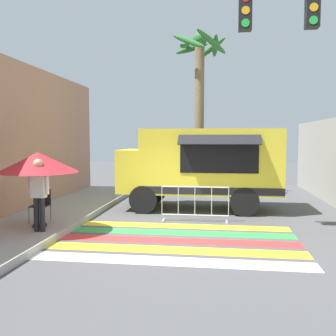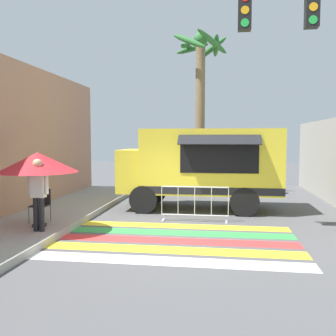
{
  "view_description": "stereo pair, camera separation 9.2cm",
  "coord_description": "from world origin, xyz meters",
  "px_view_note": "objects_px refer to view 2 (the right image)",
  "views": [
    {
      "loc": [
        1.26,
        -9.28,
        2.43
      ],
      "look_at": [
        -0.32,
        2.38,
        1.52
      ],
      "focal_mm": 40.0,
      "sensor_mm": 36.0,
      "label": 1
    },
    {
      "loc": [
        1.35,
        -9.26,
        2.43
      ],
      "look_at": [
        -0.32,
        2.38,
        1.52
      ],
      "focal_mm": 40.0,
      "sensor_mm": 36.0,
      "label": 2
    }
  ],
  "objects_px": {
    "vendor_person": "(38,190)",
    "barricade_front": "(195,204)",
    "food_truck": "(199,163)",
    "palm_tree": "(200,89)",
    "patio_umbrella": "(38,163)",
    "folding_chair": "(41,202)",
    "traffic_signal_pole": "(315,49)"
  },
  "relations": [
    {
      "from": "vendor_person",
      "to": "patio_umbrella",
      "type": "bearing_deg",
      "value": 100.63
    },
    {
      "from": "food_truck",
      "to": "palm_tree",
      "type": "relative_size",
      "value": 0.79
    },
    {
      "from": "food_truck",
      "to": "barricade_front",
      "type": "distance_m",
      "value": 2.24
    },
    {
      "from": "food_truck",
      "to": "folding_chair",
      "type": "relative_size",
      "value": 6.05
    },
    {
      "from": "food_truck",
      "to": "vendor_person",
      "type": "relative_size",
      "value": 3.05
    },
    {
      "from": "folding_chair",
      "to": "palm_tree",
      "type": "height_order",
      "value": "palm_tree"
    },
    {
      "from": "folding_chair",
      "to": "palm_tree",
      "type": "distance_m",
      "value": 8.48
    },
    {
      "from": "food_truck",
      "to": "barricade_front",
      "type": "xyz_separation_m",
      "value": [
        -0.0,
        -1.97,
        -1.08
      ]
    },
    {
      "from": "folding_chair",
      "to": "vendor_person",
      "type": "xyz_separation_m",
      "value": [
        0.45,
        -1.01,
        0.48
      ]
    },
    {
      "from": "patio_umbrella",
      "to": "folding_chair",
      "type": "bearing_deg",
      "value": 111.23
    },
    {
      "from": "barricade_front",
      "to": "palm_tree",
      "type": "height_order",
      "value": "palm_tree"
    },
    {
      "from": "folding_chair",
      "to": "barricade_front",
      "type": "bearing_deg",
      "value": 29.9
    },
    {
      "from": "patio_umbrella",
      "to": "vendor_person",
      "type": "bearing_deg",
      "value": -63.39
    },
    {
      "from": "traffic_signal_pole",
      "to": "vendor_person",
      "type": "distance_m",
      "value": 7.57
    },
    {
      "from": "vendor_person",
      "to": "palm_tree",
      "type": "bearing_deg",
      "value": 48.89
    },
    {
      "from": "barricade_front",
      "to": "food_truck",
      "type": "bearing_deg",
      "value": 90.0
    },
    {
      "from": "folding_chair",
      "to": "vendor_person",
      "type": "height_order",
      "value": "vendor_person"
    },
    {
      "from": "traffic_signal_pole",
      "to": "palm_tree",
      "type": "distance_m",
      "value": 7.01
    },
    {
      "from": "vendor_person",
      "to": "barricade_front",
      "type": "distance_m",
      "value": 4.42
    },
    {
      "from": "traffic_signal_pole",
      "to": "patio_umbrella",
      "type": "height_order",
      "value": "traffic_signal_pole"
    },
    {
      "from": "barricade_front",
      "to": "vendor_person",
      "type": "bearing_deg",
      "value": -146.58
    },
    {
      "from": "vendor_person",
      "to": "barricade_front",
      "type": "relative_size",
      "value": 0.89
    },
    {
      "from": "food_truck",
      "to": "patio_umbrella",
      "type": "height_order",
      "value": "food_truck"
    },
    {
      "from": "food_truck",
      "to": "barricade_front",
      "type": "bearing_deg",
      "value": -90.0
    },
    {
      "from": "food_truck",
      "to": "traffic_signal_pole",
      "type": "relative_size",
      "value": 0.83
    },
    {
      "from": "traffic_signal_pole",
      "to": "barricade_front",
      "type": "height_order",
      "value": "traffic_signal_pole"
    },
    {
      "from": "food_truck",
      "to": "folding_chair",
      "type": "height_order",
      "value": "food_truck"
    },
    {
      "from": "patio_umbrella",
      "to": "barricade_front",
      "type": "relative_size",
      "value": 1.02
    },
    {
      "from": "patio_umbrella",
      "to": "vendor_person",
      "type": "height_order",
      "value": "patio_umbrella"
    },
    {
      "from": "palm_tree",
      "to": "vendor_person",
      "type": "bearing_deg",
      "value": -115.13
    },
    {
      "from": "palm_tree",
      "to": "folding_chair",
      "type": "bearing_deg",
      "value": -121.45
    },
    {
      "from": "palm_tree",
      "to": "traffic_signal_pole",
      "type": "bearing_deg",
      "value": -63.41
    }
  ]
}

